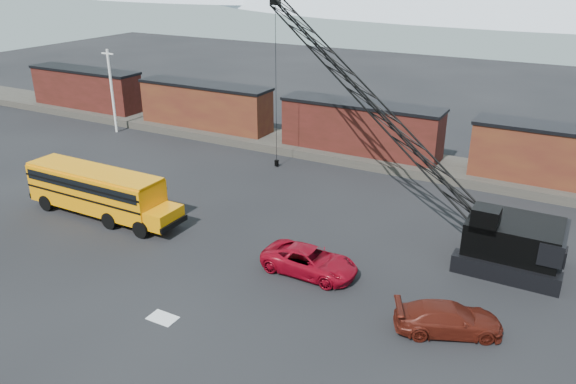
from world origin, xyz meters
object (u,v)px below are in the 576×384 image
at_px(school_bus, 99,191).
at_px(crawler_crane, 365,97).
at_px(maroon_suv, 448,319).
at_px(red_pickup, 310,261).

xyz_separation_m(school_bus, crawler_crane, (14.31, 9.90, 5.82)).
bearing_deg(crawler_crane, maroon_suv, -52.15).
bearing_deg(school_bus, red_pickup, 0.15).
bearing_deg(red_pickup, school_bus, 90.99).
xyz_separation_m(red_pickup, maroon_suv, (7.86, -1.63, -0.03)).
xyz_separation_m(school_bus, red_pickup, (15.37, 0.04, -1.06)).
height_order(school_bus, red_pickup, school_bus).
relative_size(red_pickup, crawler_crane, 0.23).
bearing_deg(crawler_crane, school_bus, -145.33).
distance_m(school_bus, red_pickup, 15.41).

